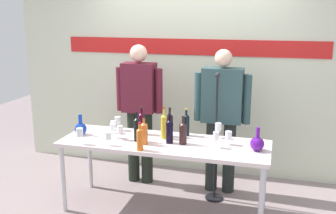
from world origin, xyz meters
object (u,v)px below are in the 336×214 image
(wine_glass_left_3, at_px, (114,125))
(presenter_left, at_px, (139,106))
(wine_glass_left_1, at_px, (113,127))
(wine_glass_right_2, at_px, (229,135))
(wine_bottle_0, at_px, (186,124))
(wine_bottle_7, at_px, (140,138))
(wine_bottle_2, at_px, (137,128))
(wine_glass_left_5, at_px, (108,136))
(wine_glass_right_1, at_px, (218,127))
(wine_bottle_3, at_px, (170,124))
(presenter_right, at_px, (222,112))
(wine_glass_right_0, at_px, (216,136))
(wine_bottle_4, at_px, (183,132))
(wine_glass_left_0, at_px, (80,133))
(decanter_blue_right, at_px, (257,143))
(wine_bottle_8, at_px, (142,122))
(wine_glass_left_4, at_px, (120,130))
(decanter_blue_left, at_px, (81,128))
(wine_glass_left_2, at_px, (118,120))
(display_table, at_px, (164,147))
(wine_bottle_1, at_px, (170,130))
(microphone_stand, at_px, (215,159))
(wine_bottle_6, at_px, (164,126))
(wine_bottle_5, at_px, (144,132))

(wine_glass_left_3, bearing_deg, presenter_left, 76.10)
(wine_glass_left_1, relative_size, wine_glass_right_2, 1.12)
(wine_bottle_0, xyz_separation_m, wine_bottle_7, (-0.32, -0.58, -0.01))
(wine_bottle_2, relative_size, wine_glass_left_5, 2.32)
(wine_glass_left_5, height_order, wine_glass_right_1, wine_glass_right_1)
(wine_bottle_3, bearing_deg, wine_bottle_2, -139.96)
(presenter_right, relative_size, wine_glass_right_0, 10.40)
(wine_bottle_0, distance_m, wine_bottle_4, 0.28)
(wine_glass_left_5, xyz_separation_m, wine_glass_right_1, (1.02, 0.54, 0.02))
(wine_glass_left_3, bearing_deg, presenter_right, 24.13)
(wine_bottle_4, distance_m, wine_glass_left_0, 1.04)
(decanter_blue_right, distance_m, wine_glass_right_2, 0.31)
(wine_bottle_8, bearing_deg, wine_glass_left_4, -121.23)
(decanter_blue_left, relative_size, wine_glass_right_1, 1.38)
(wine_bottle_3, height_order, wine_glass_left_2, wine_bottle_3)
(wine_bottle_3, bearing_deg, wine_glass_right_0, -22.43)
(wine_glass_left_3, bearing_deg, wine_glass_left_4, -51.15)
(wine_glass_left_0, height_order, wine_glass_right_1, wine_glass_left_0)
(display_table, distance_m, wine_glass_left_1, 0.58)
(presenter_left, relative_size, wine_glass_left_3, 12.57)
(wine_glass_right_2, bearing_deg, wine_bottle_0, 159.26)
(decanter_blue_left, distance_m, wine_bottle_3, 0.97)
(wine_bottle_4, bearing_deg, wine_bottle_0, 96.85)
(decanter_blue_right, bearing_deg, presenter_left, 155.38)
(decanter_blue_right, xyz_separation_m, wine_bottle_2, (-1.21, -0.04, 0.06))
(decanter_blue_right, distance_m, wine_bottle_0, 0.82)
(wine_bottle_8, xyz_separation_m, wine_glass_left_3, (-0.31, -0.05, -0.04))
(wine_bottle_4, relative_size, wine_glass_right_2, 2.07)
(wine_glass_left_0, bearing_deg, decanter_blue_left, 116.44)
(wine_glass_left_1, bearing_deg, decanter_blue_right, 0.13)
(wine_bottle_1, bearing_deg, presenter_left, 130.11)
(wine_bottle_7, bearing_deg, wine_bottle_0, 60.87)
(microphone_stand, bearing_deg, wine_bottle_3, -155.25)
(wine_bottle_7, bearing_deg, decanter_blue_right, 14.96)
(presenter_left, xyz_separation_m, wine_glass_right_2, (1.15, -0.55, -0.10))
(wine_bottle_2, bearing_deg, microphone_stand, 31.17)
(decanter_blue_left, bearing_deg, decanter_blue_right, 0.00)
(display_table, relative_size, wine_bottle_6, 6.32)
(wine_glass_left_4, height_order, wine_glass_left_5, wine_glass_left_4)
(wine_bottle_3, bearing_deg, wine_glass_left_2, 174.15)
(presenter_left, bearing_deg, decanter_blue_left, -123.95)
(microphone_stand, bearing_deg, wine_glass_left_3, -166.59)
(wine_glass_left_0, xyz_separation_m, wine_glass_right_2, (1.45, 0.39, -0.02))
(wine_bottle_2, height_order, wine_bottle_4, wine_bottle_2)
(wine_bottle_3, xyz_separation_m, wine_glass_left_2, (-0.62, 0.06, -0.02))
(wine_bottle_0, bearing_deg, wine_bottle_4, -83.15)
(wine_bottle_4, bearing_deg, wine_glass_left_1, -179.51)
(wine_bottle_8, height_order, wine_glass_right_2, wine_bottle_8)
(wine_glass_left_5, bearing_deg, wine_bottle_5, 22.33)
(presenter_right, bearing_deg, presenter_left, 180.00)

